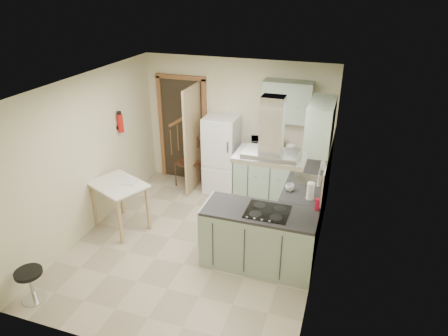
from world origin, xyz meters
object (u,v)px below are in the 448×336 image
(fridge, at_px, (222,155))
(peninsula, at_px, (259,238))
(drop_leaf_table, at_px, (121,206))
(extractor_hood, at_px, (271,156))
(bentwood_chair, at_px, (188,162))
(stool, at_px, (31,285))
(microwave, at_px, (264,145))

(fridge, relative_size, peninsula, 0.97)
(drop_leaf_table, bearing_deg, extractor_hood, 19.17)
(drop_leaf_table, xyz_separation_m, bentwood_chair, (0.46, 1.73, 0.10))
(extractor_hood, height_order, stool, extractor_hood)
(drop_leaf_table, bearing_deg, peninsula, 18.96)
(peninsula, xyz_separation_m, drop_leaf_table, (-2.37, 0.22, -0.04))
(extractor_hood, xyz_separation_m, bentwood_chair, (-2.01, 1.94, -1.21))
(bentwood_chair, height_order, microwave, microwave)
(extractor_hood, distance_m, drop_leaf_table, 2.80)
(fridge, distance_m, drop_leaf_table, 2.13)
(fridge, distance_m, extractor_hood, 2.57)
(bentwood_chair, bearing_deg, drop_leaf_table, -85.56)
(drop_leaf_table, bearing_deg, stool, -72.09)
(extractor_hood, relative_size, drop_leaf_table, 1.03)
(fridge, height_order, peninsula, fridge)
(extractor_hood, height_order, microwave, extractor_hood)
(drop_leaf_table, bearing_deg, fridge, 81.19)
(fridge, relative_size, microwave, 3.12)
(peninsula, bearing_deg, bentwood_chair, 134.48)
(bentwood_chair, xyz_separation_m, microwave, (1.49, 0.05, 0.52))
(peninsula, height_order, extractor_hood, extractor_hood)
(drop_leaf_table, height_order, bentwood_chair, bentwood_chair)
(extractor_hood, bearing_deg, peninsula, 180.00)
(peninsula, distance_m, drop_leaf_table, 2.38)
(peninsula, xyz_separation_m, extractor_hood, (0.10, 0.00, 1.27))
(bentwood_chair, xyz_separation_m, stool, (-0.66, -3.54, -0.28))
(microwave, bearing_deg, fridge, 164.39)
(peninsula, height_order, drop_leaf_table, peninsula)
(drop_leaf_table, xyz_separation_m, stool, (-0.20, -1.82, -0.18))
(fridge, relative_size, drop_leaf_table, 1.72)
(extractor_hood, relative_size, stool, 1.97)
(bentwood_chair, bearing_deg, microwave, 21.51)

